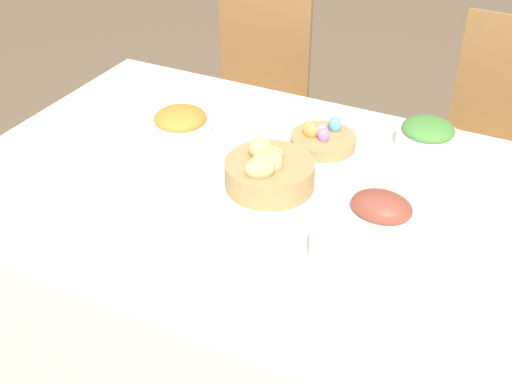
{
  "coord_description": "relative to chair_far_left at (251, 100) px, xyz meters",
  "views": [
    {
      "loc": [
        0.59,
        -1.29,
        1.73
      ],
      "look_at": [
        -0.0,
        -0.08,
        0.8
      ],
      "focal_mm": 45.0,
      "sensor_mm": 36.0,
      "label": 1
    }
  ],
  "objects": [
    {
      "name": "chair_far_left",
      "position": [
        0.0,
        0.0,
        0.0
      ],
      "size": [
        0.44,
        0.44,
        0.99
      ],
      "rotation": [
        0.0,
        0.0,
        -0.04
      ],
      "color": "olive",
      "rests_on": "ground"
    },
    {
      "name": "chair_far_right",
      "position": [
        1.0,
        -0.0,
        0.0
      ],
      "size": [
        0.44,
        0.44,
        0.99
      ],
      "rotation": [
        0.0,
        0.0,
        -0.04
      ],
      "color": "olive",
      "rests_on": "ground"
    },
    {
      "name": "knife",
      "position": [
        0.68,
        -1.25,
        0.25
      ],
      "size": [
        0.02,
        0.18,
        0.0
      ],
      "rotation": [
        0.0,
        0.0,
        0.06
      ],
      "color": "#B7B7BC",
      "rests_on": "dining_table"
    },
    {
      "name": "dining_table",
      "position": [
        0.51,
        -0.88,
        -0.14
      ],
      "size": [
        1.73,
        1.1,
        0.76
      ],
      "color": "white",
      "rests_on": "ground"
    },
    {
      "name": "green_salad_bowl",
      "position": [
        0.82,
        -0.48,
        0.28
      ],
      "size": [
        0.18,
        0.18,
        0.09
      ],
      "color": "white",
      "rests_on": "dining_table"
    },
    {
      "name": "bread_basket",
      "position": [
        0.49,
        -0.88,
        0.3
      ],
      "size": [
        0.24,
        0.24,
        0.12
      ],
      "color": "#AD8451",
      "rests_on": "dining_table"
    },
    {
      "name": "ham_platter",
      "position": [
        0.8,
        -0.87,
        0.27
      ],
      "size": [
        0.24,
        0.17,
        0.07
      ],
      "color": "white",
      "rests_on": "dining_table"
    },
    {
      "name": "ground_plane",
      "position": [
        0.51,
        -0.88,
        -0.52
      ],
      "size": [
        12.0,
        12.0,
        0.0
      ],
      "primitive_type": "plane",
      "color": "brown"
    },
    {
      "name": "egg_basket",
      "position": [
        0.55,
        -0.61,
        0.27
      ],
      "size": [
        0.19,
        0.19,
        0.08
      ],
      "color": "#AD8451",
      "rests_on": "dining_table"
    },
    {
      "name": "drinking_cup",
      "position": [
        0.75,
        -1.11,
        0.29
      ],
      "size": [
        0.08,
        0.08,
        0.09
      ],
      "color": "silver",
      "rests_on": "dining_table"
    },
    {
      "name": "spoon",
      "position": [
        0.71,
        -1.25,
        0.25
      ],
      "size": [
        0.02,
        0.18,
        0.0
      ],
      "rotation": [
        0.0,
        0.0,
        -0.06
      ],
      "color": "#B7B7BC",
      "rests_on": "dining_table"
    },
    {
      "name": "dinner_plate",
      "position": [
        0.53,
        -1.25,
        0.25
      ],
      "size": [
        0.25,
        0.25,
        0.01
      ],
      "color": "white",
      "rests_on": "dining_table"
    },
    {
      "name": "butter_dish",
      "position": [
        0.24,
        -1.04,
        0.26
      ],
      "size": [
        0.13,
        0.08,
        0.03
      ],
      "color": "white",
      "rests_on": "dining_table"
    },
    {
      "name": "fork",
      "position": [
        0.38,
        -1.25,
        0.25
      ],
      "size": [
        0.02,
        0.18,
        0.0
      ],
      "rotation": [
        0.0,
        0.0,
        0.06
      ],
      "color": "#B7B7BC",
      "rests_on": "dining_table"
    },
    {
      "name": "carrot_bowl",
      "position": [
        0.15,
        -0.76,
        0.29
      ],
      "size": [
        0.18,
        0.18,
        0.1
      ],
      "color": "white",
      "rests_on": "dining_table"
    }
  ]
}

